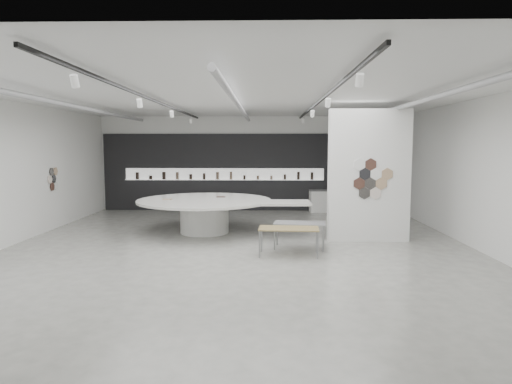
{
  "coord_description": "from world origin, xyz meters",
  "views": [
    {
      "loc": [
        0.71,
        -11.48,
        2.61
      ],
      "look_at": [
        0.41,
        1.2,
        1.33
      ],
      "focal_mm": 32.0,
      "sensor_mm": 36.0,
      "label": 1
    }
  ],
  "objects_px": {
    "partition_column": "(369,176)",
    "kitchen_counter": "(329,201)",
    "display_island": "(207,211)",
    "sample_table_stone": "(300,225)",
    "sample_table_wood": "(289,230)"
  },
  "relations": [
    {
      "from": "partition_column",
      "to": "sample_table_wood",
      "type": "xyz_separation_m",
      "value": [
        -2.26,
        -1.75,
        -1.18
      ]
    },
    {
      "from": "display_island",
      "to": "kitchen_counter",
      "type": "relative_size",
      "value": 3.29
    },
    {
      "from": "partition_column",
      "to": "sample_table_stone",
      "type": "bearing_deg",
      "value": -153.21
    },
    {
      "from": "display_island",
      "to": "sample_table_stone",
      "type": "distance_m",
      "value": 3.32
    },
    {
      "from": "partition_column",
      "to": "sample_table_wood",
      "type": "bearing_deg",
      "value": -142.29
    },
    {
      "from": "sample_table_stone",
      "to": "kitchen_counter",
      "type": "relative_size",
      "value": 0.87
    },
    {
      "from": "sample_table_wood",
      "to": "kitchen_counter",
      "type": "height_order",
      "value": "kitchen_counter"
    },
    {
      "from": "display_island",
      "to": "sample_table_stone",
      "type": "xyz_separation_m",
      "value": [
        2.63,
        -2.02,
        -0.06
      ]
    },
    {
      "from": "display_island",
      "to": "sample_table_stone",
      "type": "height_order",
      "value": "display_island"
    },
    {
      "from": "partition_column",
      "to": "kitchen_counter",
      "type": "xyz_separation_m",
      "value": [
        -0.32,
        5.55,
        -1.36
      ]
    },
    {
      "from": "display_island",
      "to": "kitchen_counter",
      "type": "distance_m",
      "value": 6.2
    },
    {
      "from": "display_island",
      "to": "sample_table_wood",
      "type": "xyz_separation_m",
      "value": [
        2.31,
        -2.79,
        -0.05
      ]
    },
    {
      "from": "partition_column",
      "to": "display_island",
      "type": "distance_m",
      "value": 4.83
    },
    {
      "from": "sample_table_wood",
      "to": "sample_table_stone",
      "type": "relative_size",
      "value": 1.07
    },
    {
      "from": "display_island",
      "to": "kitchen_counter",
      "type": "xyz_separation_m",
      "value": [
        4.26,
        4.51,
        -0.23
      ]
    }
  ]
}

